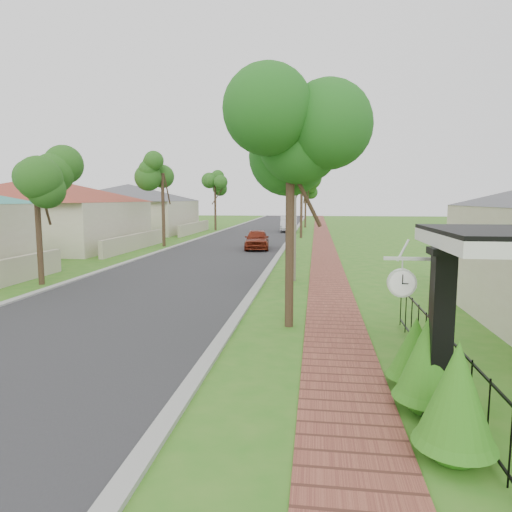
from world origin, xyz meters
The scene contains 16 objects.
ground centered at (0.00, 0.00, 0.00)m, with size 160.00×160.00×0.00m, color #32751B.
road centered at (-3.00, 20.00, 0.00)m, with size 7.00×120.00×0.02m, color #28282B.
kerb_right centered at (0.65, 20.00, 0.00)m, with size 0.30×120.00×0.10m, color #9E9E99.
kerb_left centered at (-6.65, 20.00, 0.00)m, with size 0.30×120.00×0.10m, color #9E9E99.
sidewalk centered at (3.25, 20.00, 0.00)m, with size 1.50×120.00×0.03m, color #97503C.
porch_post centered at (4.55, -1.00, 1.12)m, with size 0.48×0.48×2.52m.
picket_fence centered at (4.90, 0.00, 0.53)m, with size 0.03×8.02×1.00m.
street_trees centered at (-2.87, 26.84, 4.54)m, with size 10.70×37.65×5.89m.
hedge_row centered at (4.45, -1.06, 0.69)m, with size 0.93×3.15×1.70m.
far_house_red centered at (-14.97, 20.00, 2.34)m, with size 15.56×15.56×4.60m.
far_house_grey centered at (-14.97, 34.00, 2.34)m, with size 15.56×15.56×4.60m.
parked_car_red centered at (-1.00, 20.96, 0.63)m, with size 1.50×3.73×1.27m, color maroon.
parked_car_white centered at (0.05, 37.09, 0.74)m, with size 1.57×4.52×1.49m, color white.
near_tree centered at (2.09, 3.51, 4.41)m, with size 2.16×2.16×5.54m.
utility_pole centered at (1.85, 10.00, 3.56)m, with size 1.20×0.24×7.01m.
station_clock centered at (4.06, -0.60, 1.95)m, with size 0.73×0.13×0.62m.
Camera 1 is at (2.74, -7.71, 3.20)m, focal length 32.00 mm.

